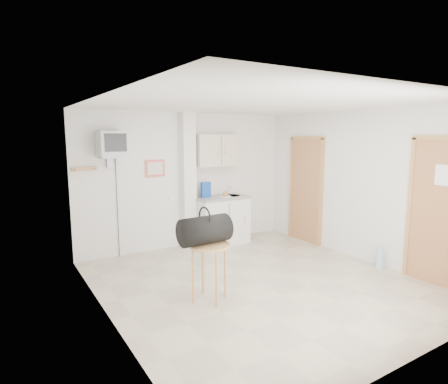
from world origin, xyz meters
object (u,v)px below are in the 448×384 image
duffel_bag (205,230)px  water_bottle (380,258)px  round_table (209,254)px  crt_television (112,145)px

duffel_bag → water_bottle: (2.90, -0.46, -0.75)m
duffel_bag → water_bottle: bearing=-12.3°
round_table → crt_television: bearing=104.9°
water_bottle → duffel_bag: bearing=170.9°
crt_television → duffel_bag: (0.53, -2.09, -1.02)m
duffel_bag → water_bottle: duffel_bag is taller
duffel_bag → water_bottle: size_ratio=1.82×
round_table → duffel_bag: size_ratio=1.12×
crt_television → water_bottle: crt_television is taller
crt_television → water_bottle: bearing=-36.7°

